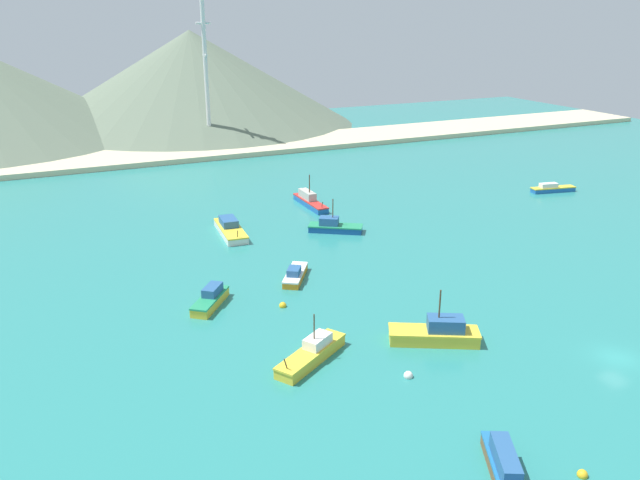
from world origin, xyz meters
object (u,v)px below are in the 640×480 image
fishing_boat_1 (312,353)px  buoy_2 (408,376)px  buoy_1 (283,306)px  fishing_boat_6 (437,333)px  radio_tower (206,72)px  fishing_boat_8 (230,229)px  buoy_0 (582,475)px  fishing_boat_2 (334,227)px  fishing_boat_0 (295,275)px  fishing_boat_3 (552,189)px  fishing_boat_4 (310,201)px  fishing_boat_7 (211,299)px  fishing_boat_5 (508,477)px

fishing_boat_1 → buoy_2: 9.71m
buoy_1 → fishing_boat_6: bearing=-51.6°
buoy_2 → radio_tower: (11.93, 112.72, 18.62)m
fishing_boat_8 → buoy_0: 64.50m
fishing_boat_2 → buoy_0: size_ratio=10.73×
fishing_boat_0 → fishing_boat_3: 64.09m
fishing_boat_2 → fishing_boat_1: bearing=-119.1°
fishing_boat_1 → radio_tower: (18.97, 106.07, 17.97)m
fishing_boat_1 → fishing_boat_4: size_ratio=0.84×
fishing_boat_1 → fishing_boat_7: 17.46m
fishing_boat_2 → radio_tower: 73.76m
fishing_boat_8 → fishing_boat_4: bearing=26.7°
fishing_boat_4 → fishing_boat_6: bearing=-98.9°
fishing_boat_8 → buoy_0: (7.53, -64.05, -0.69)m
fishing_boat_0 → fishing_boat_6: size_ratio=0.74×
fishing_boat_5 → fishing_boat_8: 62.64m
fishing_boat_2 → buoy_2: (-12.14, -41.18, -0.67)m
fishing_boat_7 → radio_tower: bearing=74.6°
fishing_boat_8 → radio_tower: (14.99, 65.80, 17.95)m
fishing_boat_0 → radio_tower: radio_tower is taller
fishing_boat_5 → radio_tower: 130.34m
fishing_boat_5 → fishing_boat_8: (-1.59, 62.61, -0.06)m
fishing_boat_3 → fishing_boat_4: 47.53m
buoy_2 → radio_tower: 114.87m
fishing_boat_1 → radio_tower: 109.24m
fishing_boat_3 → fishing_boat_7: size_ratio=1.29×
buoy_1 → fishing_boat_4: bearing=61.8°
fishing_boat_1 → fishing_boat_8: 40.46m
fishing_boat_6 → buoy_2: size_ratio=10.85×
fishing_boat_1 → buoy_2: bearing=-43.4°
buoy_2 → fishing_boat_7: bearing=119.0°
radio_tower → buoy_1: bearing=-100.4°
fishing_boat_2 → fishing_boat_3: size_ratio=0.95×
fishing_boat_2 → buoy_2: bearing=-106.4°
fishing_boat_3 → buoy_2: bearing=-143.6°
fishing_boat_8 → buoy_1: size_ratio=13.01×
fishing_boat_5 → fishing_boat_7: size_ratio=1.54×
fishing_boat_0 → fishing_boat_5: fishing_boat_5 is taller
fishing_boat_7 → buoy_0: (17.27, -40.26, -0.70)m
fishing_boat_5 → fishing_boat_1: bearing=104.0°
fishing_boat_2 → fishing_boat_7: 30.79m
fishing_boat_7 → fishing_boat_8: fishing_boat_8 is taller
fishing_boat_1 → fishing_boat_3: size_ratio=1.04×
fishing_boat_7 → fishing_boat_1: bearing=-70.7°
fishing_boat_1 → fishing_boat_8: bearing=84.4°
fishing_boat_6 → fishing_boat_7: bearing=135.9°
fishing_boat_0 → fishing_boat_2: bearing=49.4°
fishing_boat_5 → fishing_boat_7: 40.44m
fishing_boat_0 → buoy_2: size_ratio=8.05×
fishing_boat_3 → fishing_boat_8: size_ratio=0.80×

